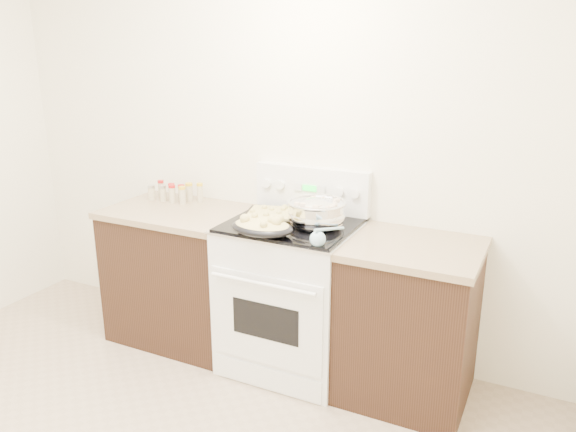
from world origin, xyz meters
The scene contains 10 objects.
room_shell centered at (0.00, 0.00, 1.70)m, with size 4.10×3.60×2.75m.
counter_left centered at (-0.48, 1.43, 0.46)m, with size 0.93×0.67×0.92m.
counter_right centered at (1.08, 1.43, 0.46)m, with size 0.73×0.67×0.92m.
kitchen_range centered at (0.35, 1.42, 0.49)m, with size 0.78×0.73×1.22m.
mixing_bowl centered at (0.51, 1.42, 1.02)m, with size 0.40×0.40×0.20m.
roasting_pan centered at (0.30, 1.16, 0.99)m, with size 0.37×0.26×0.12m.
baking_sheet centered at (0.24, 1.50, 0.96)m, with size 0.52×0.43×0.06m.
wooden_spoon centered at (0.20, 1.36, 0.95)m, with size 0.23×0.20×0.04m.
blue_ladle centered at (0.64, 1.15, 0.98)m, with size 0.10×0.29×0.11m.
spice_jars centered at (-0.62, 1.59, 0.98)m, with size 0.39×0.14×0.13m.
Camera 1 is at (1.73, -1.43, 1.96)m, focal length 35.00 mm.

